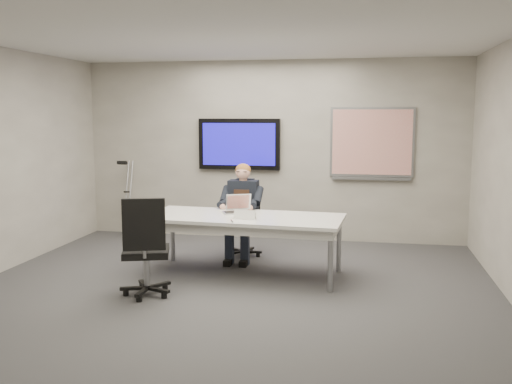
% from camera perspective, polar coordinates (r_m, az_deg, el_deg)
% --- Properties ---
extents(floor, '(6.00, 6.00, 0.02)m').
position_cam_1_polar(floor, '(6.33, -3.05, -10.37)').
color(floor, '#353537').
rests_on(floor, ground).
extents(ceiling, '(6.00, 6.00, 0.02)m').
position_cam_1_polar(ceiling, '(6.07, -3.25, 15.62)').
color(ceiling, silver).
rests_on(ceiling, wall_back).
extents(wall_back, '(6.00, 0.02, 2.80)m').
position_cam_1_polar(wall_back, '(8.97, 1.51, 4.15)').
color(wall_back, gray).
rests_on(wall_back, ground).
extents(wall_front, '(6.00, 0.02, 2.80)m').
position_cam_1_polar(wall_front, '(3.24, -16.13, -2.75)').
color(wall_front, gray).
rests_on(wall_front, ground).
extents(conference_table, '(2.46, 1.15, 0.74)m').
position_cam_1_polar(conference_table, '(6.98, -1.23, -3.09)').
color(conference_table, white).
rests_on(conference_table, ground).
extents(tv_display, '(1.30, 0.09, 0.80)m').
position_cam_1_polar(tv_display, '(9.01, -1.69, 4.81)').
color(tv_display, black).
rests_on(tv_display, wall_back).
extents(whiteboard, '(1.25, 0.08, 1.10)m').
position_cam_1_polar(whiteboard, '(8.81, 11.51, 4.78)').
color(whiteboard, gray).
rests_on(whiteboard, wall_back).
extents(office_chair_far, '(0.45, 0.45, 0.95)m').
position_cam_1_polar(office_chair_far, '(7.99, -1.15, -4.30)').
color(office_chair_far, black).
rests_on(office_chair_far, ground).
extents(office_chair_near, '(0.66, 0.66, 1.11)m').
position_cam_1_polar(office_chair_near, '(6.34, -10.92, -7.23)').
color(office_chair_near, black).
rests_on(office_chair_near, ground).
extents(seated_person, '(0.40, 0.69, 1.30)m').
position_cam_1_polar(seated_person, '(7.72, -1.52, -3.00)').
color(seated_person, '#202635').
rests_on(seated_person, office_chair_far).
extents(crutch, '(0.33, 0.78, 1.33)m').
position_cam_1_polar(crutch, '(9.47, -12.71, -0.51)').
color(crutch, '#9B9DA2').
rests_on(crutch, ground).
extents(laptop, '(0.38, 0.41, 0.23)m').
position_cam_1_polar(laptop, '(7.20, -1.92, -1.61)').
color(laptop, silver).
rests_on(laptop, conference_table).
extents(name_tent, '(0.28, 0.13, 0.11)m').
position_cam_1_polar(name_tent, '(6.75, -1.11, -2.26)').
color(name_tent, white).
rests_on(name_tent, conference_table).
extents(pen, '(0.06, 0.13, 0.01)m').
position_cam_1_polar(pen, '(6.61, -2.43, -2.91)').
color(pen, black).
rests_on(pen, conference_table).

